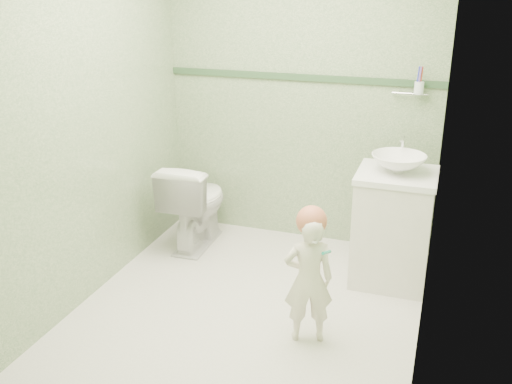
% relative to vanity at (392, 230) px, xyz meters
% --- Properties ---
extents(ground, '(2.50, 2.50, 0.00)m').
position_rel_vanity_xyz_m(ground, '(-0.84, -0.70, -0.40)').
color(ground, beige).
rests_on(ground, ground).
extents(room_shell, '(2.50, 2.54, 2.40)m').
position_rel_vanity_xyz_m(room_shell, '(-0.84, -0.70, 0.80)').
color(room_shell, gray).
rests_on(room_shell, ground).
extents(trim_stripe, '(2.20, 0.02, 0.05)m').
position_rel_vanity_xyz_m(trim_stripe, '(-0.84, 0.54, 0.95)').
color(trim_stripe, '#315031').
rests_on(trim_stripe, room_shell).
extents(vanity, '(0.52, 0.50, 0.80)m').
position_rel_vanity_xyz_m(vanity, '(0.00, 0.00, 0.00)').
color(vanity, white).
rests_on(vanity, ground).
extents(counter, '(0.54, 0.52, 0.04)m').
position_rel_vanity_xyz_m(counter, '(0.00, 0.00, 0.41)').
color(counter, white).
rests_on(counter, vanity).
extents(basin, '(0.37, 0.37, 0.13)m').
position_rel_vanity_xyz_m(basin, '(0.00, 0.00, 0.49)').
color(basin, white).
rests_on(basin, counter).
extents(faucet, '(0.03, 0.13, 0.18)m').
position_rel_vanity_xyz_m(faucet, '(0.00, 0.19, 0.57)').
color(faucet, silver).
rests_on(faucet, counter).
extents(cup_holder, '(0.26, 0.07, 0.21)m').
position_rel_vanity_xyz_m(cup_holder, '(0.05, 0.48, 0.93)').
color(cup_holder, silver).
rests_on(cup_holder, room_shell).
extents(toilet, '(0.42, 0.72, 0.72)m').
position_rel_vanity_xyz_m(toilet, '(-1.58, 0.10, -0.04)').
color(toilet, white).
rests_on(toilet, ground).
extents(toddler, '(0.34, 0.28, 0.81)m').
position_rel_vanity_xyz_m(toddler, '(-0.39, -0.91, 0.01)').
color(toddler, white).
rests_on(toddler, ground).
extents(hair_cap, '(0.18, 0.18, 0.18)m').
position_rel_vanity_xyz_m(hair_cap, '(-0.39, -0.88, 0.38)').
color(hair_cap, '#C06848').
rests_on(hair_cap, toddler).
extents(teal_toothbrush, '(0.10, 0.14, 0.08)m').
position_rel_vanity_xyz_m(teal_toothbrush, '(-0.28, -1.00, 0.25)').
color(teal_toothbrush, '#1A9C83').
rests_on(teal_toothbrush, toddler).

